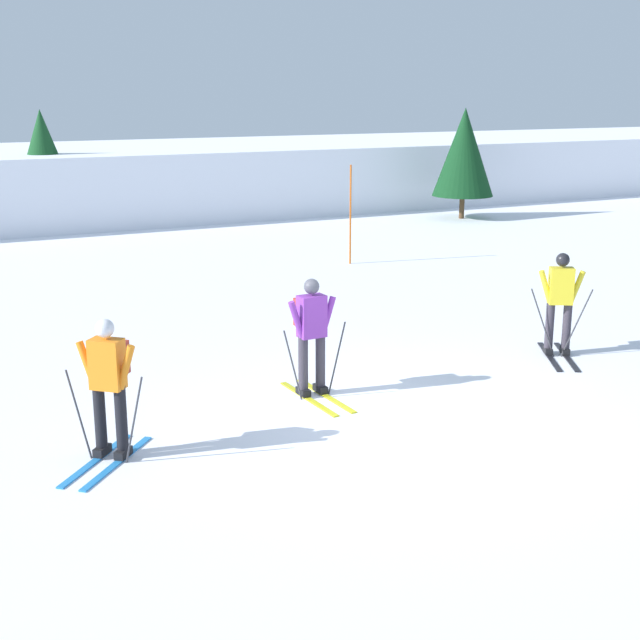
% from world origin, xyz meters
% --- Properties ---
extents(ground_plane, '(120.00, 120.00, 0.00)m').
position_xyz_m(ground_plane, '(0.00, 0.00, 0.00)').
color(ground_plane, white).
extents(far_snow_ridge, '(80.00, 8.88, 2.29)m').
position_xyz_m(far_snow_ridge, '(0.00, 21.90, 1.14)').
color(far_snow_ridge, white).
rests_on(far_snow_ridge, ground).
extents(skier_yellow, '(1.10, 1.58, 1.71)m').
position_xyz_m(skier_yellow, '(4.04, 1.34, 0.96)').
color(skier_yellow, black).
rests_on(skier_yellow, ground).
extents(skier_orange, '(1.35, 1.44, 1.71)m').
position_xyz_m(skier_orange, '(-3.56, 0.40, 0.96)').
color(skier_orange, '#237AC6').
rests_on(skier_orange, ground).
extents(skier_purple, '(1.00, 1.62, 1.71)m').
position_xyz_m(skier_purple, '(-0.47, 1.35, 0.96)').
color(skier_purple, gold).
rests_on(skier_purple, ground).
extents(trail_marker_pole, '(0.04, 0.04, 2.47)m').
position_xyz_m(trail_marker_pole, '(4.66, 9.76, 1.23)').
color(trail_marker_pole, '#C65614').
rests_on(trail_marker_pole, ground).
extents(conifer_far_left, '(1.98, 1.98, 3.67)m').
position_xyz_m(conifer_far_left, '(-1.11, 19.43, 2.22)').
color(conifer_far_left, '#513823').
rests_on(conifer_far_left, ground).
extents(conifer_far_right, '(2.05, 2.05, 3.68)m').
position_xyz_m(conifer_far_right, '(11.84, 15.16, 2.22)').
color(conifer_far_right, '#513823').
rests_on(conifer_far_right, ground).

